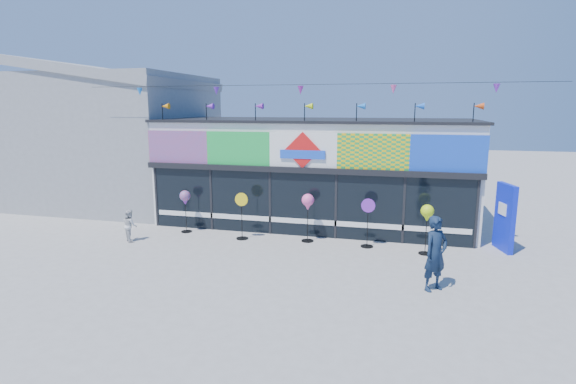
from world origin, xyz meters
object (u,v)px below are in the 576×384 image
(child, at_px, (130,225))
(spinner_0, at_px, (185,199))
(spinner_1, at_px, (242,215))
(spinner_4, at_px, (427,215))
(spinner_3, at_px, (368,222))
(blue_sign, at_px, (505,217))
(spinner_2, at_px, (308,203))
(adult_man, at_px, (436,254))

(child, bearing_deg, spinner_0, -89.60)
(spinner_1, relative_size, spinner_4, 1.03)
(spinner_1, distance_m, spinner_3, 4.34)
(blue_sign, bearing_deg, spinner_2, 170.22)
(blue_sign, relative_size, child, 1.97)
(adult_man, bearing_deg, spinner_1, 111.41)
(spinner_2, xyz_separation_m, spinner_4, (3.88, -0.41, -0.06))
(spinner_1, relative_size, adult_man, 0.86)
(spinner_0, height_order, spinner_1, spinner_1)
(spinner_0, bearing_deg, spinner_2, -0.42)
(blue_sign, distance_m, spinner_0, 10.95)
(child, bearing_deg, spinner_1, -119.78)
(spinner_0, distance_m, spinner_4, 8.50)
(spinner_3, height_order, child, spinner_3)
(spinner_0, height_order, spinner_3, spinner_3)
(blue_sign, relative_size, spinner_4, 1.36)
(blue_sign, xyz_separation_m, spinner_4, (-2.44, -1.03, 0.18))
(spinner_4, bearing_deg, spinner_3, 171.02)
(adult_man, xyz_separation_m, child, (-9.93, 1.83, -0.41))
(spinner_0, xyz_separation_m, spinner_4, (8.49, -0.44, 0.03))
(spinner_3, height_order, spinner_4, spinner_3)
(spinner_2, relative_size, spinner_4, 1.05)
(spinner_3, bearing_deg, spinner_1, -177.75)
(spinner_2, bearing_deg, blue_sign, 5.63)
(spinner_4, bearing_deg, blue_sign, 22.89)
(spinner_4, relative_size, adult_man, 0.83)
(spinner_2, height_order, adult_man, adult_man)
(spinner_2, height_order, spinner_3, spinner_2)
(blue_sign, relative_size, spinner_1, 1.32)
(child, bearing_deg, spinner_4, -131.50)
(spinner_3, distance_m, child, 8.12)
(spinner_0, relative_size, child, 1.41)
(spinner_2, distance_m, spinner_4, 3.90)
(spinner_3, xyz_separation_m, child, (-8.00, -1.35, -0.31))
(spinner_4, bearing_deg, spinner_1, 178.89)
(blue_sign, distance_m, child, 12.47)
(spinner_3, bearing_deg, adult_man, -58.73)
(spinner_0, distance_m, adult_man, 9.21)
(spinner_4, xyz_separation_m, child, (-9.84, -1.06, -0.73))
(spinner_4, height_order, adult_man, adult_man)
(spinner_1, xyz_separation_m, spinner_3, (4.34, 0.17, -0.01))
(spinner_4, distance_m, child, 9.92)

